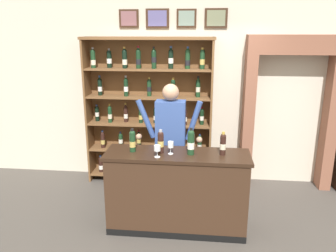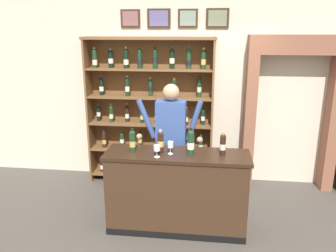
% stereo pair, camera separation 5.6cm
% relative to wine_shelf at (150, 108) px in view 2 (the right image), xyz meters
% --- Properties ---
extents(ground_plane, '(14.00, 14.00, 0.02)m').
position_rel_wine_shelf_xyz_m(ground_plane, '(0.52, -1.37, -1.21)').
color(ground_plane, '#47423D').
extents(back_wall, '(12.00, 0.19, 3.07)m').
position_rel_wine_shelf_xyz_m(back_wall, '(0.52, 0.26, 0.33)').
color(back_wall, beige).
rests_on(back_wall, ground).
extents(wine_shelf, '(1.98, 0.36, 2.27)m').
position_rel_wine_shelf_xyz_m(wine_shelf, '(0.00, 0.00, 0.00)').
color(wine_shelf, brown).
rests_on(wine_shelf, ground).
extents(archway_doorway, '(1.37, 0.45, 2.31)m').
position_rel_wine_shelf_xyz_m(archway_doorway, '(2.12, 0.13, 0.10)').
color(archway_doorway, brown).
rests_on(archway_doorway, ground).
extents(tasting_counter, '(1.70, 0.52, 0.98)m').
position_rel_wine_shelf_xyz_m(tasting_counter, '(0.55, -1.37, -0.71)').
color(tasting_counter, '#382316').
rests_on(tasting_counter, ground).
extents(shopkeeper, '(0.87, 0.22, 1.72)m').
position_rel_wine_shelf_xyz_m(shopkeeper, '(0.42, -0.88, -0.15)').
color(shopkeeper, '#2D3347').
rests_on(shopkeeper, ground).
extents(tasting_bottle_brunello, '(0.07, 0.07, 0.28)m').
position_rel_wine_shelf_xyz_m(tasting_bottle_brunello, '(0.02, -1.36, -0.09)').
color(tasting_bottle_brunello, '#19381E').
rests_on(tasting_bottle_brunello, tasting_counter).
extents(tasting_bottle_chianti, '(0.07, 0.07, 0.28)m').
position_rel_wine_shelf_xyz_m(tasting_bottle_chianti, '(0.36, -1.37, -0.08)').
color(tasting_bottle_chianti, black).
rests_on(tasting_bottle_chianti, tasting_counter).
extents(tasting_bottle_riserva, '(0.08, 0.08, 0.32)m').
position_rel_wine_shelf_xyz_m(tasting_bottle_riserva, '(0.71, -1.39, -0.07)').
color(tasting_bottle_riserva, '#19381E').
rests_on(tasting_bottle_riserva, tasting_counter).
extents(tasting_bottle_vin_santo, '(0.07, 0.07, 0.27)m').
position_rel_wine_shelf_xyz_m(tasting_bottle_vin_santo, '(1.07, -1.36, -0.09)').
color(tasting_bottle_vin_santo, black).
rests_on(tasting_bottle_vin_santo, tasting_counter).
extents(wine_glass_right, '(0.07, 0.07, 0.15)m').
position_rel_wine_shelf_xyz_m(wine_glass_right, '(0.48, -1.40, -0.12)').
color(wine_glass_right, silver).
rests_on(wine_glass_right, tasting_counter).
extents(wine_glass_left, '(0.07, 0.07, 0.14)m').
position_rel_wine_shelf_xyz_m(wine_glass_left, '(0.34, -1.52, -0.12)').
color(wine_glass_left, silver).
rests_on(wine_glass_left, tasting_counter).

